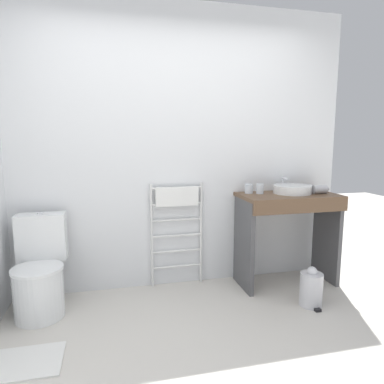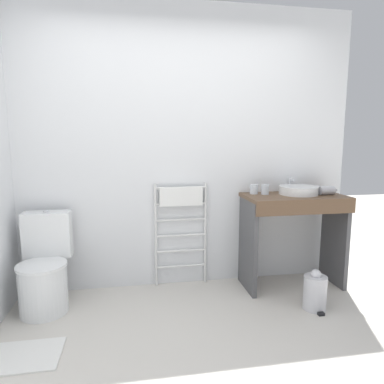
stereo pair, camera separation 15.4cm
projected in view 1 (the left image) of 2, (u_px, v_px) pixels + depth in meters
The scene contains 12 objects.
ground_plane at pixel (230, 381), 2.02m from camera, with size 12.00×12.00×0.00m, color beige.
wall_back at pixel (179, 149), 3.28m from camera, with size 3.30×0.12×2.65m, color silver.
toilet at pixel (40, 274), 2.78m from camera, with size 0.40×0.54×0.80m.
towel_radiator at pixel (177, 213), 3.26m from camera, with size 0.51×0.06×1.00m.
vanity_counter at pixel (288, 224), 3.31m from camera, with size 0.93×0.50×0.89m.
sink_basin at pixel (292, 189), 3.31m from camera, with size 0.36×0.36×0.08m.
faucet at pixel (284, 182), 3.47m from camera, with size 0.02×0.10×0.14m.
cup_near_wall at pixel (249, 189), 3.31m from camera, with size 0.08×0.08×0.09m.
cup_near_edge at pixel (260, 189), 3.29m from camera, with size 0.07×0.07×0.09m.
hair_dryer at pixel (319, 189), 3.32m from camera, with size 0.19×0.19×0.08m.
trash_bin at pixel (311, 288), 2.92m from camera, with size 0.19×0.22×0.35m.
bath_mat at pixel (16, 364), 2.17m from camera, with size 0.56×0.36×0.01m, color silver.
Camera 1 is at (-0.64, -1.73, 1.41)m, focal length 32.00 mm.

